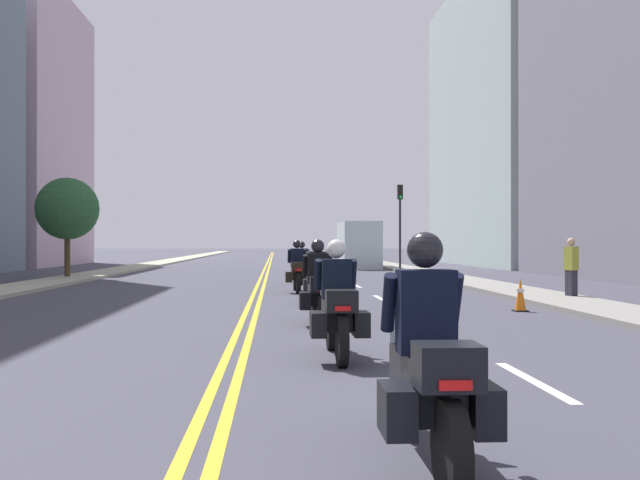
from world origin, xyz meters
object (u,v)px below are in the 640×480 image
at_px(parked_truck, 358,247).
at_px(motorcycle_0, 428,374).
at_px(street_tree_0, 67,209).
at_px(motorcycle_1, 337,310).
at_px(motorcycle_2, 318,290).
at_px(pedestrian_0, 571,268).
at_px(traffic_light_far, 400,212).
at_px(motorcycle_5, 302,267).
at_px(motorcycle_3, 318,279).
at_px(motorcycle_4, 297,272).
at_px(traffic_cone_0, 520,295).

bearing_deg(parked_truck, motorcycle_0, -95.76).
height_order(street_tree_0, parked_truck, street_tree_0).
bearing_deg(motorcycle_1, motorcycle_2, 89.36).
relative_size(motorcycle_2, pedestrian_0, 1.30).
bearing_deg(traffic_light_far, street_tree_0, -153.95).
relative_size(motorcycle_0, pedestrian_0, 1.29).
height_order(motorcycle_0, motorcycle_5, motorcycle_0).
bearing_deg(motorcycle_2, parked_truck, 80.83).
distance_m(motorcycle_3, traffic_light_far, 22.03).
relative_size(motorcycle_4, motorcycle_5, 1.06).
xyz_separation_m(motorcycle_4, street_tree_0, (-9.62, 8.82, 2.36)).
height_order(motorcycle_0, motorcycle_1, motorcycle_0).
relative_size(motorcycle_3, traffic_cone_0, 2.77).
xyz_separation_m(motorcycle_5, street_tree_0, (-9.92, 4.22, 2.37)).
relative_size(traffic_cone_0, street_tree_0, 0.17).
bearing_deg(pedestrian_0, motorcycle_2, -69.54).
bearing_deg(traffic_cone_0, motorcycle_4, 126.83).
height_order(motorcycle_3, parked_truck, parked_truck).
xyz_separation_m(motorcycle_0, street_tree_0, (-10.02, 26.51, 2.36)).
distance_m(motorcycle_1, pedestrian_0, 11.94).
xyz_separation_m(street_tree_0, parked_truck, (13.96, 12.54, -1.74)).
bearing_deg(motorcycle_2, street_tree_0, 117.70).
relative_size(pedestrian_0, street_tree_0, 0.39).
bearing_deg(parked_truck, traffic_light_far, -69.59).
xyz_separation_m(traffic_cone_0, street_tree_0, (-14.53, 15.37, 2.64)).
bearing_deg(motorcycle_0, pedestrian_0, 63.86).
distance_m(motorcycle_2, pedestrian_0, 8.97).
distance_m(traffic_cone_0, traffic_light_far, 23.29).
bearing_deg(pedestrian_0, street_tree_0, -141.82).
distance_m(motorcycle_2, motorcycle_5, 13.42).
bearing_deg(street_tree_0, motorcycle_2, -61.03).
bearing_deg(motorcycle_1, parked_truck, 82.28).
height_order(motorcycle_2, motorcycle_3, motorcycle_2).
relative_size(pedestrian_0, parked_truck, 0.26).
distance_m(motorcycle_4, street_tree_0, 13.26).
distance_m(traffic_cone_0, pedestrian_0, 3.95).
distance_m(pedestrian_0, parked_truck, 25.05).
bearing_deg(motorcycle_1, motorcycle_4, 89.92).
bearing_deg(motorcycle_4, motorcycle_1, -90.68).
distance_m(motorcycle_0, pedestrian_0, 15.81).
bearing_deg(motorcycle_5, motorcycle_3, -87.11).
height_order(motorcycle_3, traffic_light_far, traffic_light_far).
xyz_separation_m(traffic_light_far, parked_truck, (-1.80, 4.84, -1.99)).
bearing_deg(motorcycle_5, motorcycle_0, -87.34).
xyz_separation_m(motorcycle_2, traffic_light_far, (5.99, 25.34, 2.61)).
bearing_deg(motorcycle_0, motorcycle_2, 91.67).
bearing_deg(parked_truck, traffic_cone_0, -88.83).
relative_size(motorcycle_1, motorcycle_2, 0.98).
bearing_deg(pedestrian_0, motorcycle_3, -97.09).
bearing_deg(motorcycle_0, parked_truck, 84.28).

